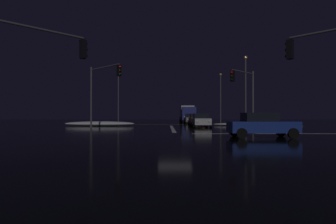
{
  "coord_description": "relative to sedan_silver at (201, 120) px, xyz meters",
  "views": [
    {
      "loc": [
        -0.7,
        -21.21,
        1.46
      ],
      "look_at": [
        -0.43,
        11.82,
        1.75
      ],
      "focal_mm": 30.02,
      "sensor_mm": 36.0,
      "label": 1
    }
  ],
  "objects": [
    {
      "name": "ground",
      "position": [
        -3.31,
        -10.79,
        -0.85
      ],
      "size": [
        120.0,
        120.0,
        0.1
      ],
      "primitive_type": "cube",
      "color": "black"
    },
    {
      "name": "streetlamp_right_near",
      "position": [
        6.01,
        3.03,
        4.29
      ],
      "size": [
        0.44,
        0.44,
        8.81
      ],
      "color": "#424247",
      "rests_on": "ground"
    },
    {
      "name": "sedan_blue_crossing",
      "position": [
        2.06,
        -14.31,
        0.0
      ],
      "size": [
        4.33,
        2.02,
        1.57
      ],
      "color": "navy",
      "rests_on": "ground"
    },
    {
      "name": "snow_bank_left_curb",
      "position": [
        -12.33,
        3.37,
        -0.5
      ],
      "size": [
        8.74,
        1.5,
        0.59
      ],
      "color": "white",
      "rests_on": "ground"
    },
    {
      "name": "traffic_signal_se",
      "position": [
        4.18,
        -18.28,
        3.26
      ],
      "size": [
        2.88,
        2.88,
        5.92
      ],
      "color": "#4C4C51",
      "rests_on": "ground"
    },
    {
      "name": "streetlamp_left_far",
      "position": [
        -12.63,
        19.03,
        5.06
      ],
      "size": [
        0.44,
        0.44,
        10.3
      ],
      "color": "#424247",
      "rests_on": "ground"
    },
    {
      "name": "traffic_signal_sw",
      "position": [
        -10.51,
        -17.99,
        3.42
      ],
      "size": [
        3.57,
        3.57,
        6.07
      ],
      "color": "#4C4C51",
      "rests_on": "ground"
    },
    {
      "name": "crosswalk_bar_east",
      "position": [
        5.01,
        -10.79,
        -0.8
      ],
      "size": [
        14.07,
        0.4,
        0.01
      ],
      "color": "white",
      "rests_on": "ground"
    },
    {
      "name": "sedan_gray",
      "position": [
        -0.07,
        12.42,
        0.0
      ],
      "size": [
        2.02,
        4.33,
        1.57
      ],
      "color": "slate",
      "rests_on": "ground"
    },
    {
      "name": "snow_bank_right_curb",
      "position": [
        5.71,
        4.63,
        -0.62
      ],
      "size": [
        6.94,
        1.5,
        0.36
      ],
      "color": "white",
      "rests_on": "ground"
    },
    {
      "name": "centre_line_ns",
      "position": [
        -3.31,
        9.03,
        -0.8
      ],
      "size": [
        22.0,
        0.15,
        0.01
      ],
      "color": "yellow",
      "rests_on": "ground"
    },
    {
      "name": "traffic_signal_ne",
      "position": [
        4.06,
        -3.42,
        3.4
      ],
      "size": [
        3.19,
        3.19,
        6.08
      ],
      "color": "#4C4C51",
      "rests_on": "ground"
    },
    {
      "name": "box_truck",
      "position": [
        0.02,
        20.27,
        0.91
      ],
      "size": [
        2.68,
        8.28,
        3.08
      ],
      "color": "navy",
      "rests_on": "ground"
    },
    {
      "name": "sedan_orange",
      "position": [
        0.13,
        5.75,
        0.0
      ],
      "size": [
        2.02,
        4.33,
        1.57
      ],
      "color": "#C66014",
      "rests_on": "ground"
    },
    {
      "name": "stop_line_north",
      "position": [
        -3.31,
        -2.57,
        -0.8
      ],
      "size": [
        0.35,
        14.07,
        0.01
      ],
      "color": "white",
      "rests_on": "ground"
    },
    {
      "name": "sedan_silver",
      "position": [
        0.0,
        0.0,
        0.0
      ],
      "size": [
        2.02,
        4.33,
        1.57
      ],
      "color": "#B7B7BC",
      "rests_on": "ground"
    },
    {
      "name": "traffic_signal_nw",
      "position": [
        -10.44,
        -3.66,
        3.73
      ],
      "size": [
        3.85,
        3.85,
        6.5
      ],
      "color": "#4C4C51",
      "rests_on": "ground"
    },
    {
      "name": "streetlamp_right_far",
      "position": [
        6.01,
        19.03,
        4.37
      ],
      "size": [
        0.44,
        0.44,
        8.97
      ],
      "color": "#424247",
      "rests_on": "ground"
    }
  ]
}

